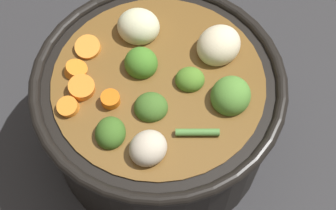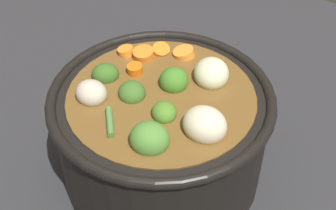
# 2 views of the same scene
# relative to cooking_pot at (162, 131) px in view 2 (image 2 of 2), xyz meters

# --- Properties ---
(ground_plane) EXTENTS (1.10, 1.10, 0.00)m
(ground_plane) POSITION_rel_cooking_pot_xyz_m (0.00, -0.00, -0.07)
(ground_plane) COLOR #2D2D30
(cooking_pot) EXTENTS (0.27, 0.27, 0.16)m
(cooking_pot) POSITION_rel_cooking_pot_xyz_m (0.00, 0.00, 0.00)
(cooking_pot) COLOR black
(cooking_pot) RESTS_ON ground_plane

